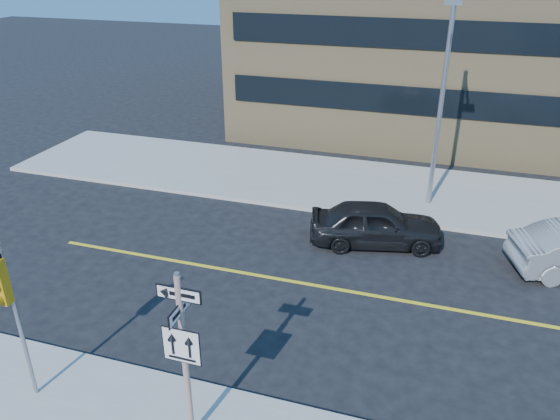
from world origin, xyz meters
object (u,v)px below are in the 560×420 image
(traffic_signal, at_px, (4,294))
(parked_car_a, at_px, (376,224))
(sign_pole, at_px, (184,350))
(streetlight_a, at_px, (443,91))

(traffic_signal, distance_m, parked_car_a, 11.99)
(traffic_signal, height_order, parked_car_a, traffic_signal)
(sign_pole, distance_m, parked_car_a, 10.17)
(parked_car_a, bearing_deg, sign_pole, 152.69)
(sign_pole, distance_m, traffic_signal, 4.05)
(parked_car_a, height_order, streetlight_a, streetlight_a)
(sign_pole, bearing_deg, traffic_signal, -177.89)
(parked_car_a, bearing_deg, traffic_signal, 133.62)
(sign_pole, height_order, traffic_signal, sign_pole)
(sign_pole, xyz_separation_m, traffic_signal, (-4.00, -0.15, 0.59))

